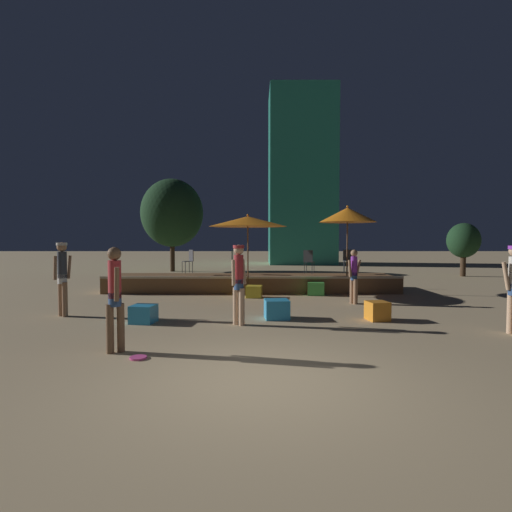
% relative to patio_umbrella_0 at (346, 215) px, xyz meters
% --- Properties ---
extents(ground_plane, '(120.00, 120.00, 0.00)m').
position_rel_patio_umbrella_0_xyz_m(ground_plane, '(-3.27, -9.02, -2.83)').
color(ground_plane, tan).
extents(wooden_deck, '(10.75, 2.39, 0.64)m').
position_rel_patio_umbrella_0_xyz_m(wooden_deck, '(-3.46, 0.78, -2.55)').
color(wooden_deck, brown).
rests_on(wooden_deck, ground).
extents(patio_umbrella_0, '(2.05, 2.05, 3.18)m').
position_rel_patio_umbrella_0_xyz_m(patio_umbrella_0, '(0.00, 0.00, 0.00)').
color(patio_umbrella_0, brown).
rests_on(patio_umbrella_0, ground).
extents(patio_umbrella_1, '(2.74, 2.74, 2.84)m').
position_rel_patio_umbrella_0_xyz_m(patio_umbrella_1, '(-3.59, -0.41, -0.25)').
color(patio_umbrella_1, brown).
rests_on(patio_umbrella_1, ground).
extents(cube_seat_0, '(0.55, 0.55, 0.45)m').
position_rel_patio_umbrella_0_xyz_m(cube_seat_0, '(-0.38, -4.92, -2.60)').
color(cube_seat_0, orange).
rests_on(cube_seat_0, ground).
extents(cube_seat_1, '(0.59, 0.59, 0.42)m').
position_rel_patio_umbrella_0_xyz_m(cube_seat_1, '(-5.93, -5.22, -2.62)').
color(cube_seat_1, '#2D9EDB').
rests_on(cube_seat_1, ground).
extents(cube_seat_2, '(0.56, 0.56, 0.40)m').
position_rel_patio_umbrella_0_xyz_m(cube_seat_2, '(-3.37, -1.15, -2.63)').
color(cube_seat_2, yellow).
rests_on(cube_seat_2, ground).
extents(cube_seat_3, '(0.63, 0.63, 0.47)m').
position_rel_patio_umbrella_0_xyz_m(cube_seat_3, '(-2.80, -4.72, -2.59)').
color(cube_seat_3, '#2D9EDB').
rests_on(cube_seat_3, ground).
extents(cube_seat_4, '(0.64, 0.64, 0.45)m').
position_rel_patio_umbrella_0_xyz_m(cube_seat_4, '(-1.21, -0.55, -2.60)').
color(cube_seat_4, '#4CC651').
rests_on(cube_seat_4, ground).
extents(person_0, '(0.47, 0.30, 1.64)m').
position_rel_patio_umbrella_0_xyz_m(person_0, '(-0.35, -2.46, -1.95)').
color(person_0, '#997051').
rests_on(person_0, ground).
extents(person_1, '(0.34, 0.45, 1.88)m').
position_rel_patio_umbrella_0_xyz_m(person_1, '(-8.19, -4.43, -1.74)').
color(person_1, '#997051').
rests_on(person_1, ground).
extents(person_2, '(0.50, 0.31, 1.83)m').
position_rel_patio_umbrella_0_xyz_m(person_2, '(1.95, -6.37, -1.77)').
color(person_2, tan).
rests_on(person_2, ground).
extents(person_3, '(0.33, 0.49, 1.82)m').
position_rel_patio_umbrella_0_xyz_m(person_3, '(-5.72, -7.66, -1.82)').
color(person_3, brown).
rests_on(person_3, ground).
extents(person_4, '(0.35, 0.43, 1.83)m').
position_rel_patio_umbrella_0_xyz_m(person_4, '(-3.70, -5.44, -1.78)').
color(person_4, tan).
rests_on(person_4, ground).
extents(bistro_chair_0, '(0.45, 0.45, 0.90)m').
position_rel_patio_umbrella_0_xyz_m(bistro_chair_0, '(-1.31, 0.65, -1.64)').
color(bistro_chair_0, '#2D3338').
rests_on(bistro_chair_0, wooden_deck).
extents(bistro_chair_1, '(0.40, 0.40, 0.90)m').
position_rel_patio_umbrella_0_xyz_m(bistro_chair_1, '(-4.17, 1.35, -1.64)').
color(bistro_chair_1, '#1E4C47').
rests_on(bistro_chair_1, wooden_deck).
extents(bistro_chair_2, '(0.40, 0.41, 0.90)m').
position_rel_patio_umbrella_0_xyz_m(bistro_chair_2, '(0.38, 1.55, -1.64)').
color(bistro_chair_2, '#2D3338').
rests_on(bistro_chair_2, wooden_deck).
extents(bistro_chair_3, '(0.47, 0.47, 0.90)m').
position_rel_patio_umbrella_0_xyz_m(bistro_chair_3, '(-5.92, 1.15, -1.64)').
color(bistro_chair_3, '#47474C').
rests_on(bistro_chair_3, wooden_deck).
extents(frisbee_disc, '(0.28, 0.28, 0.03)m').
position_rel_patio_umbrella_0_xyz_m(frisbee_disc, '(-5.23, -8.02, -2.81)').
color(frisbee_disc, '#E54C99').
rests_on(frisbee_disc, ground).
extents(background_tree_0, '(3.73, 3.73, 5.59)m').
position_rel_patio_umbrella_0_xyz_m(background_tree_0, '(-8.38, 9.74, 0.71)').
color(background_tree_0, '#3D2B1C').
rests_on(background_tree_0, ground).
extents(background_tree_1, '(1.66, 1.66, 2.80)m').
position_rel_patio_umbrella_0_xyz_m(background_tree_1, '(7.60, 6.51, -0.96)').
color(background_tree_1, '#3D2B1C').
rests_on(background_tree_1, ground).
extents(distant_building, '(5.16, 4.47, 13.69)m').
position_rel_patio_umbrella_0_xyz_m(distant_building, '(0.33, 17.65, 4.02)').
color(distant_building, teal).
rests_on(distant_building, ground).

